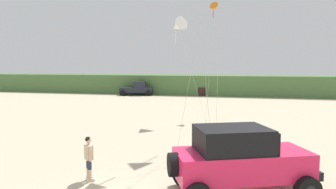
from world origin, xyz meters
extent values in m
cube|color=#4C703D|center=(1.68, 39.80, 1.41)|extent=(90.00, 8.23, 2.82)
cube|color=#EA2151|center=(3.15, 2.19, 1.01)|extent=(4.77, 3.42, 0.90)
cube|color=#EA2151|center=(4.66, 2.84, 1.38)|extent=(1.68, 1.99, 0.12)
cube|color=black|center=(2.82, 2.06, 1.86)|extent=(2.81, 2.52, 0.80)
cube|color=black|center=(3.93, 2.53, 1.82)|extent=(0.75, 1.58, 0.72)
cube|color=black|center=(5.24, 3.09, 0.74)|extent=(0.89, 1.74, 0.28)
cylinder|color=black|center=(1.01, 1.28, 1.11)|extent=(0.58, 0.83, 0.77)
cylinder|color=black|center=(4.35, 3.83, 0.42)|extent=(0.89, 0.61, 0.84)
cylinder|color=black|center=(4.35, 3.83, 0.42)|extent=(0.47, 0.44, 0.38)
cylinder|color=black|center=(1.13, 2.45, 0.42)|extent=(0.89, 0.61, 0.84)
cylinder|color=black|center=(1.13, 2.45, 0.42)|extent=(0.47, 0.44, 0.38)
cylinder|color=#DBB28E|center=(-2.45, 2.16, 0.25)|extent=(0.14, 0.14, 0.49)
cylinder|color=#2D3347|center=(-2.45, 2.16, 0.64)|extent=(0.15, 0.15, 0.36)
cube|color=silver|center=(-2.41, 2.18, 0.05)|extent=(0.27, 0.25, 0.10)
cylinder|color=#DBB28E|center=(-2.30, 1.99, 0.25)|extent=(0.14, 0.14, 0.49)
cylinder|color=#2D3347|center=(-2.30, 1.99, 0.64)|extent=(0.15, 0.15, 0.36)
cube|color=silver|center=(-2.27, 2.01, 0.05)|extent=(0.27, 0.25, 0.10)
cube|color=beige|center=(-2.37, 2.07, 1.09)|extent=(0.46, 0.47, 0.54)
cylinder|color=#DBB28E|center=(-2.54, 2.27, 1.08)|extent=(0.09, 0.09, 0.56)
cylinder|color=beige|center=(-2.54, 2.27, 1.27)|extent=(0.11, 0.11, 0.16)
cylinder|color=#DBB28E|center=(-2.21, 1.88, 1.08)|extent=(0.09, 0.09, 0.56)
cylinder|color=beige|center=(-2.21, 1.88, 1.27)|extent=(0.11, 0.11, 0.16)
cylinder|color=#DBB28E|center=(-2.37, 2.07, 1.40)|extent=(0.10, 0.10, 0.08)
sphere|color=#DBB28E|center=(-2.37, 2.07, 1.54)|extent=(0.21, 0.21, 0.21)
sphere|color=black|center=(-2.39, 2.06, 1.56)|extent=(0.21, 0.21, 0.21)
cube|color=#1E232D|center=(-12.07, 34.79, 0.76)|extent=(4.90, 2.82, 0.76)
cube|color=#1E232D|center=(-11.53, 34.90, 1.56)|extent=(1.94, 2.09, 0.84)
cylinder|color=black|center=(-10.48, 36.20, 0.38)|extent=(0.80, 0.41, 0.76)
cylinder|color=black|center=(-10.04, 34.15, 0.38)|extent=(0.80, 0.41, 0.76)
cylinder|color=black|center=(-14.10, 35.43, 0.38)|extent=(0.80, 0.41, 0.76)
cylinder|color=black|center=(-13.66, 33.37, 0.38)|extent=(0.80, 0.41, 0.76)
cube|color=black|center=(-4.24, 36.76, 0.60)|extent=(4.48, 2.61, 1.20)
cylinder|color=silver|center=(1.06, 7.25, 5.69)|extent=(1.35, 1.35, 11.29)
cone|color=white|center=(-1.91, 15.45, 7.24)|extent=(1.71, 1.72, 1.40)
cylinder|color=white|center=(-2.06, 15.45, 6.33)|extent=(0.05, 0.26, 1.16)
cylinder|color=silver|center=(-0.58, 14.31, 3.64)|extent=(2.67, 2.30, 7.19)
cone|color=orange|center=(0.55, 18.79, 9.05)|extent=(1.05, 1.05, 1.04)
cylinder|color=red|center=(0.40, 18.79, 8.51)|extent=(0.05, 0.14, 0.72)
cylinder|color=silver|center=(0.52, 16.14, 4.55)|extent=(0.07, 5.31, 9.01)
cylinder|color=silver|center=(1.57, 11.18, 6.89)|extent=(0.05, 1.96, 13.69)
camera|label=1|loc=(3.24, -8.48, 4.28)|focal=34.30mm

